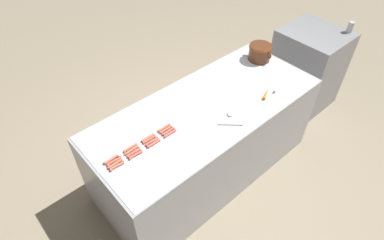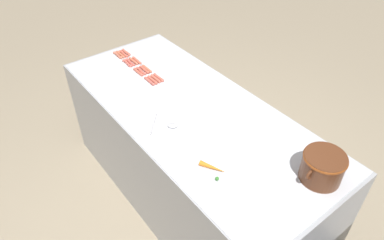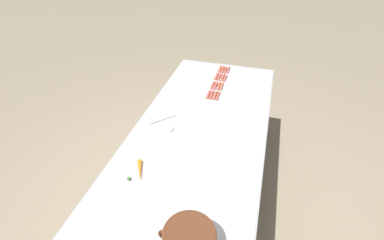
# 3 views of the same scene
# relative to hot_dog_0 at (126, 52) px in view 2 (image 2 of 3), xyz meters

# --- Properties ---
(ground_plane) EXTENTS (20.00, 20.00, 0.00)m
(ground_plane) POSITION_rel_hot_dog_0_xyz_m (0.04, 0.99, -0.93)
(ground_plane) COLOR gray
(griddle_counter) EXTENTS (0.97, 2.28, 0.92)m
(griddle_counter) POSITION_rel_hot_dog_0_xyz_m (0.04, 0.99, -0.47)
(griddle_counter) COLOR #9EA0A5
(griddle_counter) RESTS_ON ground_plane
(hot_dog_0) EXTENTS (0.03, 0.14, 0.02)m
(hot_dog_0) POSITION_rel_hot_dog_0_xyz_m (0.00, 0.00, 0.00)
(hot_dog_0) COLOR #C2634F
(hot_dog_0) RESTS_ON griddle_counter
(hot_dog_1) EXTENTS (0.02, 0.14, 0.02)m
(hot_dog_1) POSITION_rel_hot_dog_0_xyz_m (-0.00, 0.18, 0.00)
(hot_dog_1) COLOR #CD644E
(hot_dog_1) RESTS_ON griddle_counter
(hot_dog_2) EXTENTS (0.02, 0.14, 0.02)m
(hot_dog_2) POSITION_rel_hot_dog_0_xyz_m (0.00, 0.35, 0.00)
(hot_dog_2) COLOR #C26549
(hot_dog_2) RESTS_ON griddle_counter
(hot_dog_3) EXTENTS (0.03, 0.14, 0.02)m
(hot_dog_3) POSITION_rel_hot_dog_0_xyz_m (0.00, 0.52, 0.00)
(hot_dog_3) COLOR #C35C4B
(hot_dog_3) RESTS_ON griddle_counter
(hot_dog_4) EXTENTS (0.03, 0.14, 0.02)m
(hot_dog_4) POSITION_rel_hot_dog_0_xyz_m (0.03, 0.01, 0.00)
(hot_dog_4) COLOR #CA5A48
(hot_dog_4) RESTS_ON griddle_counter
(hot_dog_5) EXTENTS (0.02, 0.14, 0.02)m
(hot_dog_5) POSITION_rel_hot_dog_0_xyz_m (0.03, 0.17, 0.00)
(hot_dog_5) COLOR #CD674C
(hot_dog_5) RESTS_ON griddle_counter
(hot_dog_6) EXTENTS (0.03, 0.14, 0.02)m
(hot_dog_6) POSITION_rel_hot_dog_0_xyz_m (0.03, 0.35, 0.00)
(hot_dog_6) COLOR #C65B48
(hot_dog_6) RESTS_ON griddle_counter
(hot_dog_7) EXTENTS (0.03, 0.14, 0.02)m
(hot_dog_7) POSITION_rel_hot_dog_0_xyz_m (0.03, 0.52, 0.00)
(hot_dog_7) COLOR #C5614D
(hot_dog_7) RESTS_ON griddle_counter
(hot_dog_8) EXTENTS (0.02, 0.14, 0.02)m
(hot_dog_8) POSITION_rel_hot_dog_0_xyz_m (0.06, 0.00, 0.00)
(hot_dog_8) COLOR #C06648
(hot_dog_8) RESTS_ON griddle_counter
(hot_dog_9) EXTENTS (0.03, 0.14, 0.02)m
(hot_dog_9) POSITION_rel_hot_dog_0_xyz_m (0.06, 0.17, 0.00)
(hot_dog_9) COLOR #CB5B4F
(hot_dog_9) RESTS_ON griddle_counter
(hot_dog_10) EXTENTS (0.03, 0.14, 0.02)m
(hot_dog_10) POSITION_rel_hot_dog_0_xyz_m (0.06, 0.35, 0.00)
(hot_dog_10) COLOR #C15B4D
(hot_dog_10) RESTS_ON griddle_counter
(hot_dog_11) EXTENTS (0.03, 0.14, 0.02)m
(hot_dog_11) POSITION_rel_hot_dog_0_xyz_m (0.06, 0.52, 0.00)
(hot_dog_11) COLOR #C55A48
(hot_dog_11) RESTS_ON griddle_counter
(hot_dog_12) EXTENTS (0.03, 0.14, 0.02)m
(hot_dog_12) POSITION_rel_hot_dog_0_xyz_m (0.08, 0.00, 0.00)
(hot_dog_12) COLOR #C1654E
(hot_dog_12) RESTS_ON griddle_counter
(hot_dog_13) EXTENTS (0.03, 0.14, 0.02)m
(hot_dog_13) POSITION_rel_hot_dog_0_xyz_m (0.09, 0.17, 0.00)
(hot_dog_13) COLOR #CA5C4E
(hot_dog_13) RESTS_ON griddle_counter
(hot_dog_14) EXTENTS (0.02, 0.14, 0.02)m
(hot_dog_14) POSITION_rel_hot_dog_0_xyz_m (0.09, 0.35, 0.00)
(hot_dog_14) COLOR #C65C49
(hot_dog_14) RESTS_ON griddle_counter
(hot_dog_15) EXTENTS (0.02, 0.14, 0.02)m
(hot_dog_15) POSITION_rel_hot_dog_0_xyz_m (0.08, 0.52, 0.00)
(hot_dog_15) COLOR #C25D51
(hot_dog_15) RESTS_ON griddle_counter
(bean_pot) EXTENTS (0.30, 0.24, 0.17)m
(bean_pot) POSITION_rel_hot_dog_0_xyz_m (-0.15, 1.94, 0.09)
(bean_pot) COLOR #562D19
(bean_pot) RESTS_ON griddle_counter
(serving_spoon) EXTENTS (0.21, 0.22, 0.02)m
(serving_spoon) POSITION_rel_hot_dog_0_xyz_m (0.28, 1.03, -0.00)
(serving_spoon) COLOR #B7B7BC
(serving_spoon) RESTS_ON griddle_counter
(carrot) EXTENTS (0.10, 0.17, 0.03)m
(carrot) POSITION_rel_hot_dog_0_xyz_m (0.29, 1.53, 0.00)
(carrot) COLOR orange
(carrot) RESTS_ON griddle_counter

